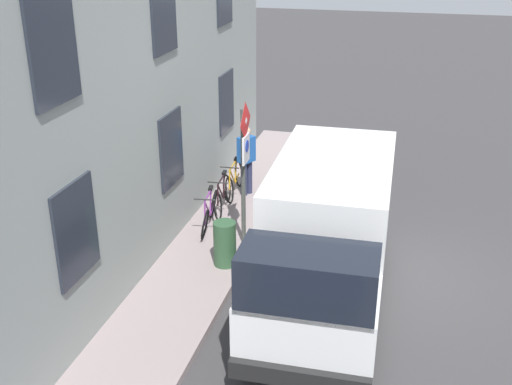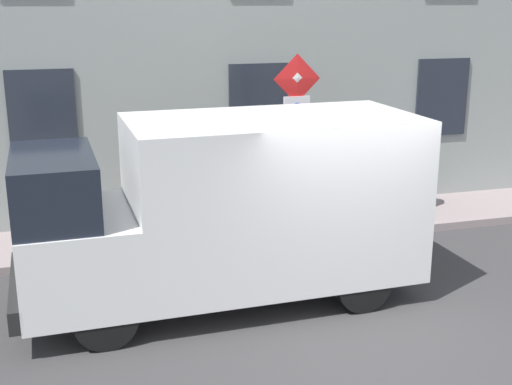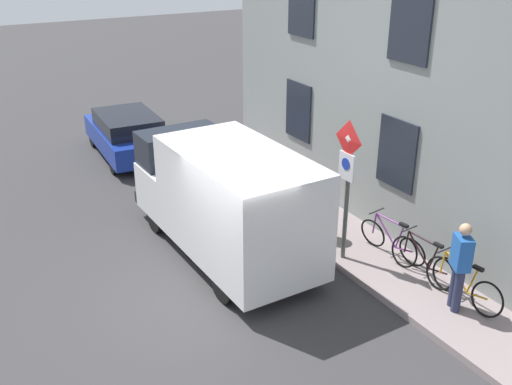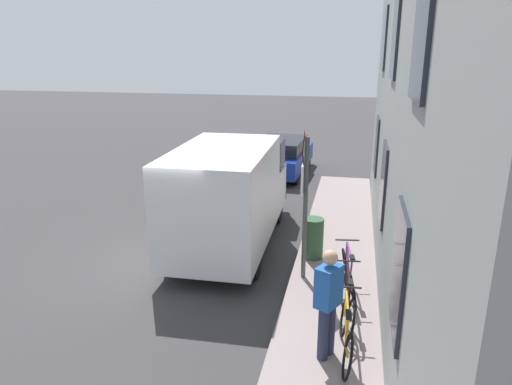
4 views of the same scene
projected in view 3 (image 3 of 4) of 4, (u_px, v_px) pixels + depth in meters
ground_plane at (211, 298)px, 11.24m from camera, size 80.00×80.00×0.00m
sidewalk_slab at (359, 249)px, 12.85m from camera, size 1.71×15.63×0.14m
building_facade at (416, 96)px, 12.07m from camera, size 0.75×13.63×6.66m
sign_post_stacked at (347, 172)px, 11.58m from camera, size 0.15×0.56×2.89m
delivery_van at (225, 197)px, 12.29m from camera, size 2.13×5.38×2.50m
parked_hatchback at (127, 133)px, 18.08m from camera, size 1.96×4.09×1.38m
bicycle_orange at (463, 284)px, 10.77m from camera, size 0.46×1.72×0.89m
bicycle_black at (425, 261)px, 11.53m from camera, size 0.46×1.71×0.89m
bicycle_purple at (392, 240)px, 12.29m from camera, size 0.50×1.71×0.89m
pedestrian at (460, 264)px, 10.34m from camera, size 0.42×0.48×1.72m
litter_bin at (320, 219)px, 13.04m from camera, size 0.44×0.44×0.90m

